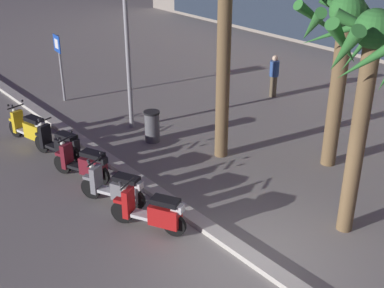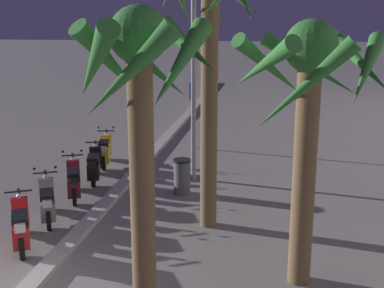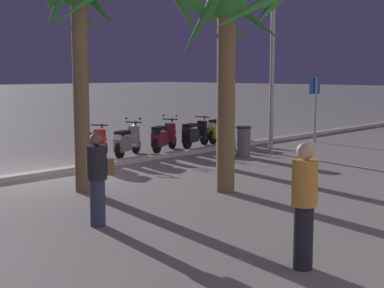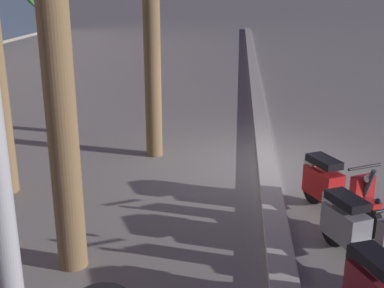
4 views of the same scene
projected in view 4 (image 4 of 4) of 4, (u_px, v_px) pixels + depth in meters
name	position (u px, v px, depth m)	size (l,w,h in m)	color
ground_plane	(267.00, 166.00, 10.00)	(200.00, 200.00, 0.00)	gray
curb_strip	(267.00, 163.00, 9.98)	(60.00, 0.36, 0.12)	#BCB7AD
scooter_grey_mid_front	(358.00, 231.00, 6.44)	(1.61, 0.91, 1.17)	black
scooter_red_tail_end	(334.00, 188.00, 7.76)	(1.64, 0.97, 1.04)	black
pedestrian_strolling_near_curb	(61.00, 98.00, 11.97)	(0.46, 0.34, 1.59)	#2D3351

